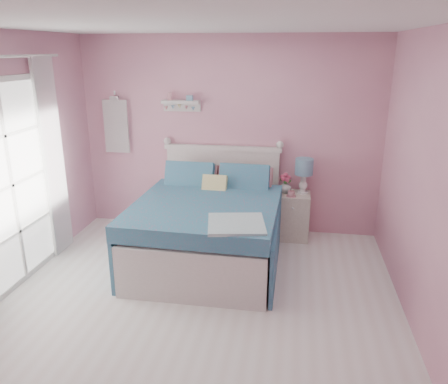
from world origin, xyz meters
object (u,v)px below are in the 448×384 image
(nightstand, at_px, (293,216))
(table_lamp, at_px, (304,169))
(bed, at_px, (209,227))
(vase, at_px, (285,186))
(teacup, at_px, (291,194))

(nightstand, relative_size, table_lamp, 1.33)
(bed, height_order, vase, bed)
(vase, height_order, teacup, vase)
(table_lamp, relative_size, vase, 2.73)
(nightstand, bearing_deg, bed, -140.84)
(bed, height_order, nightstand, bed)
(table_lamp, bearing_deg, nightstand, -158.63)
(bed, distance_m, vase, 1.22)
(bed, height_order, teacup, bed)
(table_lamp, bearing_deg, bed, -142.40)
(vase, distance_m, teacup, 0.17)
(bed, bearing_deg, table_lamp, 39.09)
(vase, bearing_deg, table_lamp, 5.12)
(bed, relative_size, vase, 12.11)
(nightstand, xyz_separation_m, vase, (-0.12, 0.02, 0.39))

